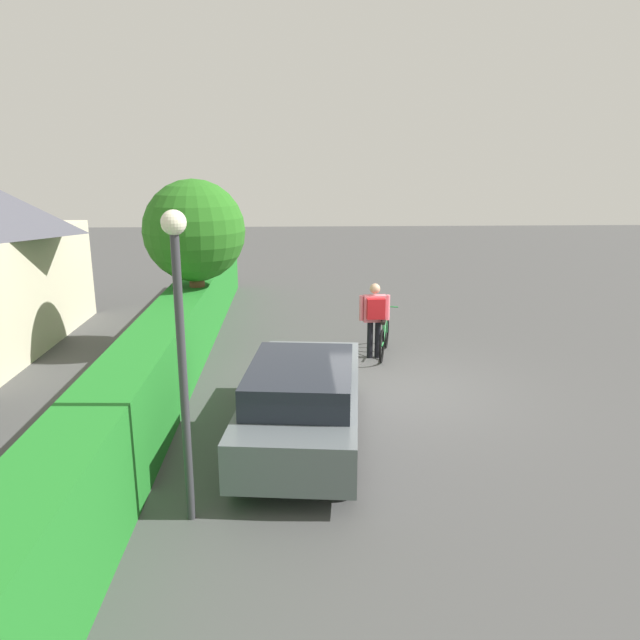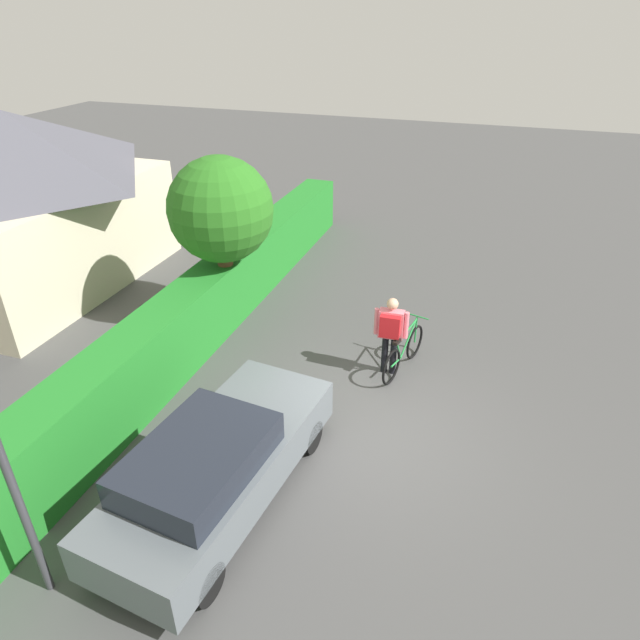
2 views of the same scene
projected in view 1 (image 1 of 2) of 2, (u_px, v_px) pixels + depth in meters
The scene contains 7 objects.
ground_plane at pixel (397, 389), 11.64m from camera, with size 60.00×60.00×0.00m, color #464646.
hedge_row at pixel (167, 355), 11.26m from camera, with size 19.71×0.90×1.50m, color #207825.
parked_car_near at pixel (303, 399), 9.22m from camera, with size 4.53×2.13×1.41m.
bicycle at pixel (384, 338), 13.58m from camera, with size 1.79×0.62×1.01m.
person_rider at pixel (375, 313), 13.20m from camera, with size 0.36×0.68×1.68m.
street_lamp at pixel (180, 325), 6.79m from camera, with size 0.28×0.28×3.75m.
tree_kerbside at pixel (194, 232), 13.39m from camera, with size 2.26×2.26×3.89m.
Camera 1 is at (-10.84, 1.98, 4.25)m, focal length 33.87 mm.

